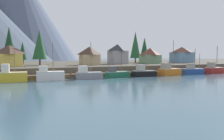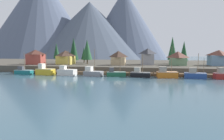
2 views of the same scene
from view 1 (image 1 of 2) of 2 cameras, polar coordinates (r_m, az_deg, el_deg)
ground_plane at (r=86.42m, az=-4.74°, el=-0.70°), size 400.00×400.00×1.00m
dock at (r=69.57m, az=0.02°, el=-0.96°), size 80.00×4.00×1.60m
shoreline_bank at (r=97.72m, az=-7.01°, el=0.84°), size 400.00×56.00×2.50m
mountain_east_peak at (r=210.66m, az=-20.46°, el=11.73°), size 90.71×90.71×72.19m
fishing_boat_yellow at (r=59.97m, az=-21.59°, el=-1.20°), size 6.48×3.46×7.95m
fishing_boat_white at (r=60.66m, az=-13.78°, el=-1.10°), size 6.57×3.73×8.71m
fishing_boat_grey at (r=62.88m, az=-5.43°, el=-0.90°), size 6.60×3.78×9.00m
fishing_boat_green at (r=65.91m, az=1.10°, el=-0.84°), size 6.56×3.38×6.58m
fishing_boat_black at (r=69.59m, az=7.06°, el=-0.53°), size 6.46×3.39×7.30m
fishing_boat_orange at (r=73.99m, az=12.66°, el=-0.17°), size 6.53×3.62×9.89m
fishing_boat_blue at (r=79.42m, az=17.54°, el=-0.10°), size 6.50×3.37×7.67m
fishing_boat_red at (r=85.32m, az=21.85°, el=0.11°), size 6.47×3.19×8.41m
house_tan at (r=81.03m, az=-5.04°, el=3.24°), size 5.96×4.85×5.85m
house_yellow at (r=77.42m, az=-21.96°, el=3.02°), size 7.09×6.27×6.03m
house_green at (r=93.53m, az=8.54°, el=3.23°), size 6.66×5.71×5.66m
house_blue at (r=104.69m, az=15.37°, el=3.35°), size 7.32×7.32×6.22m
house_grey at (r=89.58m, az=1.28°, el=3.65°), size 5.64×6.64×6.89m
conifer_near_left at (r=100.69m, az=5.26°, el=5.63°), size 4.06×4.06×12.21m
conifer_near_right at (r=105.06m, az=7.28°, el=4.81°), size 3.81×3.81×10.20m
conifer_mid_right at (r=81.73m, az=-15.92°, el=5.49°), size 4.48×4.48×10.93m
conifer_back_left at (r=86.56m, az=-22.01°, el=5.46°), size 4.63×4.63×12.05m
conifer_back_right at (r=89.80m, az=-19.37°, el=4.09°), size 2.87×2.87×7.60m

